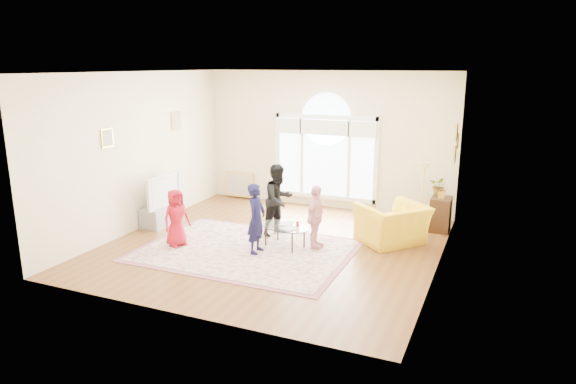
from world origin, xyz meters
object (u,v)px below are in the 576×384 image
at_px(area_rug, 246,250).
at_px(tv_console, 162,214).
at_px(coffee_table, 285,227).
at_px(armchair, 392,224).
at_px(television, 161,190).

xyz_separation_m(area_rug, tv_console, (-2.41, 0.75, 0.20)).
relative_size(tv_console, coffee_table, 0.89).
xyz_separation_m(coffee_table, armchair, (1.79, 1.02, -0.02)).
height_order(tv_console, armchair, armchair).
distance_m(area_rug, armchair, 2.82).
height_order(area_rug, coffee_table, coffee_table).
bearing_deg(tv_console, coffee_table, -5.75).
height_order(coffee_table, armchair, armchair).
height_order(television, coffee_table, television).
distance_m(area_rug, coffee_table, 0.83).
xyz_separation_m(area_rug, armchair, (2.38, 1.47, 0.37)).
height_order(tv_console, coffee_table, coffee_table).
relative_size(tv_console, television, 0.85).
bearing_deg(coffee_table, area_rug, -127.34).
bearing_deg(television, tv_console, 180.00).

